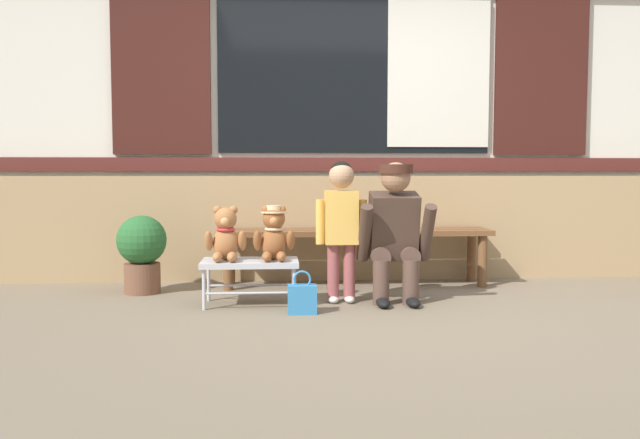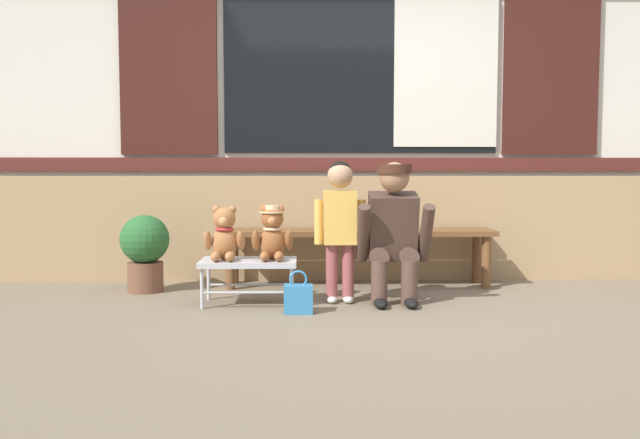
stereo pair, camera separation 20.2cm
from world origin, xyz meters
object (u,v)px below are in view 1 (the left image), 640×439
teddy_bear_plain (226,236)px  child_standing (341,216)px  handbag_on_ground (302,298)px  potted_plant (142,249)px  teddy_bear_with_hat (274,234)px  adult_crouching (395,232)px  small_display_bench (250,265)px  wooden_bench_long (355,238)px

teddy_bear_plain → child_standing: (0.77, 0.03, 0.13)m
handbag_on_ground → potted_plant: (-1.14, 0.77, 0.23)m
teddy_bear_with_hat → adult_crouching: (0.82, 0.01, 0.01)m
adult_crouching → small_display_bench: bearing=-179.3°
teddy_bear_plain → adult_crouching: bearing=0.6°
wooden_bench_long → teddy_bear_with_hat: 0.93m
small_display_bench → teddy_bear_with_hat: teddy_bear_with_hat is taller
wooden_bench_long → child_standing: 0.71m
teddy_bear_with_hat → potted_plant: size_ratio=0.64×
wooden_bench_long → teddy_bear_with_hat: (-0.63, -0.69, 0.10)m
teddy_bear_plain → potted_plant: (-0.64, 0.47, -0.14)m
handbag_on_ground → adult_crouching: bearing=25.7°
adult_crouching → teddy_bear_plain: bearing=-179.4°
small_display_bench → adult_crouching: size_ratio=0.67×
handbag_on_ground → potted_plant: potted_plant is taller
wooden_bench_long → child_standing: (-0.17, -0.66, 0.22)m
child_standing → adult_crouching: size_ratio=1.01×
wooden_bench_long → teddy_bear_plain: teddy_bear_plain is taller
teddy_bear_with_hat → teddy_bear_plain: bearing=-179.9°
handbag_on_ground → teddy_bear_with_hat: bearing=120.2°
wooden_bench_long → handbag_on_ground: size_ratio=7.72×
teddy_bear_with_hat → child_standing: child_standing is taller
teddy_bear_plain → teddy_bear_with_hat: bearing=0.1°
child_standing → handbag_on_ground: bearing=-130.2°
wooden_bench_long → handbag_on_ground: 1.12m
teddy_bear_with_hat → potted_plant: 1.08m
wooden_bench_long → teddy_bear_plain: 1.17m
child_standing → teddy_bear_with_hat: bearing=-176.2°
handbag_on_ground → teddy_bear_plain: bearing=148.8°
potted_plant → teddy_bear_plain: bearing=-36.5°
wooden_bench_long → potted_plant: bearing=-172.4°
wooden_bench_long → teddy_bear_plain: size_ratio=5.78×
teddy_bear_with_hat → child_standing: (0.45, 0.03, 0.12)m
small_display_bench → child_standing: bearing=3.0°
wooden_bench_long → adult_crouching: adult_crouching is taller
teddy_bear_plain → potted_plant: 0.81m
teddy_bear_with_hat → potted_plant: teddy_bear_with_hat is taller
wooden_bench_long → child_standing: size_ratio=2.19×
small_display_bench → teddy_bear_with_hat: (0.16, 0.00, 0.21)m
wooden_bench_long → small_display_bench: wooden_bench_long is taller
wooden_bench_long → teddy_bear_plain: (-0.95, -0.69, 0.09)m
child_standing → adult_crouching: (0.37, -0.02, -0.11)m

